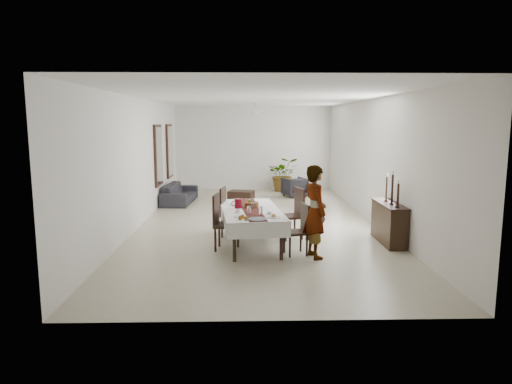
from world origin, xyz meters
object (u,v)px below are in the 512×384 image
dining_table_top (251,211)px  sideboard_body (389,224)px  woman (315,212)px  red_pitcher (238,203)px  sofa (180,193)px

dining_table_top → sideboard_body: (3.00, 0.10, -0.32)m
woman → dining_table_top: bearing=37.1°
dining_table_top → woman: 1.56m
red_pitcher → sideboard_body: (3.27, -0.03, -0.45)m
dining_table_top → red_pitcher: 0.33m
red_pitcher → woman: bearing=-35.8°
dining_table_top → sofa: bearing=107.3°
dining_table_top → sideboard_body: 3.01m
woman → sideboard_body: 2.12m
red_pitcher → dining_table_top: bearing=-24.9°
sideboard_body → sofa: bearing=135.7°
woman → sideboard_body: size_ratio=1.28×
sideboard_body → woman: bearing=-149.4°
woman → sideboard_body: bearing=-74.3°
sofa → red_pitcher: bearing=-154.7°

